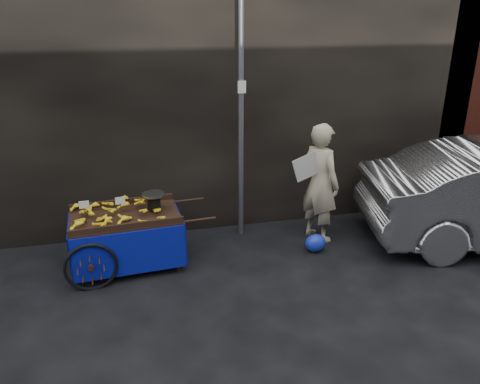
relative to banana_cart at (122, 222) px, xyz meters
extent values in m
plane|color=black|center=(1.56, -0.67, -0.70)|extent=(80.00, 80.00, 0.00)
cube|color=black|center=(0.56, 1.93, 1.80)|extent=(11.00, 2.00, 5.00)
cylinder|color=slate|center=(1.86, 0.63, 1.30)|extent=(0.08, 0.08, 4.00)
cube|color=white|center=(1.86, 0.58, 1.70)|extent=(0.12, 0.02, 0.18)
cube|color=black|center=(0.05, 0.00, 0.05)|extent=(1.55, 1.04, 0.06)
cube|color=black|center=(0.02, 0.44, 0.12)|extent=(1.49, 0.14, 0.09)
cube|color=black|center=(0.08, -0.43, 0.12)|extent=(1.49, 0.14, 0.09)
cube|color=black|center=(0.73, -0.32, -0.32)|extent=(0.05, 0.05, 0.75)
cube|color=black|center=(0.67, 0.42, -0.32)|extent=(0.05, 0.05, 0.75)
cylinder|color=black|center=(1.05, -0.30, 0.05)|extent=(0.47, 0.07, 0.04)
cylinder|color=black|center=(1.00, 0.45, 0.05)|extent=(0.47, 0.07, 0.04)
torus|color=black|center=(-0.43, -0.54, -0.37)|extent=(0.70, 0.10, 0.70)
torus|color=black|center=(-0.50, 0.47, -0.37)|extent=(0.70, 0.10, 0.70)
cylinder|color=black|center=(-0.46, -0.03, -0.37)|extent=(0.12, 1.04, 0.05)
cube|color=navy|center=(0.08, -0.47, -0.27)|extent=(1.53, 0.13, 0.63)
cube|color=navy|center=(0.01, 0.48, -0.27)|extent=(1.53, 0.13, 0.63)
cube|color=navy|center=(-0.70, -0.05, -0.27)|extent=(0.09, 0.97, 0.63)
cube|color=navy|center=(0.80, 0.06, -0.27)|extent=(0.09, 0.97, 0.63)
cube|color=black|center=(0.46, 0.08, 0.21)|extent=(0.18, 0.14, 0.15)
cylinder|color=silver|center=(0.46, 0.08, 0.34)|extent=(0.34, 0.34, 0.03)
cube|color=white|center=(-0.46, -0.14, 0.36)|extent=(0.13, 0.02, 0.10)
cube|color=white|center=(0.01, -0.10, 0.36)|extent=(0.13, 0.02, 0.10)
imported|color=tan|center=(3.03, 0.19, 0.25)|extent=(0.71, 0.82, 1.89)
cube|color=silver|center=(2.80, 0.12, 0.58)|extent=(0.58, 0.09, 0.50)
ellipsoid|color=#182CB4|center=(2.82, -0.24, -0.55)|extent=(0.31, 0.25, 0.28)
camera|label=1|loc=(0.25, -6.15, 2.78)|focal=35.00mm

